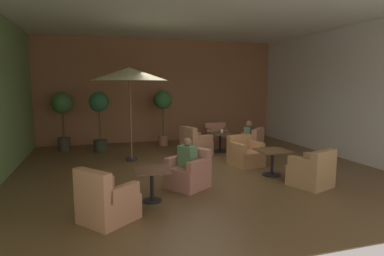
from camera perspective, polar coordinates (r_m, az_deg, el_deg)
ground_plane at (r=8.47m, az=0.89°, el=-7.29°), size 9.19×9.00×0.02m
wall_back_brick at (r=12.51m, az=-5.37°, el=6.48°), size 9.19×0.08×3.84m
wall_right_plain at (r=10.52m, az=25.40°, el=5.54°), size 0.08×9.00×3.84m
ceiling_slab at (r=8.36m, az=0.95°, el=19.37°), size 9.19×9.00×0.06m
cafe_table_front_left at (r=10.54m, az=4.97°, el=-1.84°), size 0.70×0.70×0.62m
armchair_front_left_north at (r=9.94m, az=0.58°, el=-3.00°), size 0.98×0.93×0.91m
armchair_front_left_east at (r=10.22m, az=10.13°, el=-2.95°), size 1.10×1.10×0.84m
armchair_front_left_south at (r=11.54m, az=4.23°, el=-1.64°), size 0.89×0.88×0.82m
cafe_table_front_right at (r=6.14m, az=-7.09°, el=-8.58°), size 0.67×0.67×0.62m
armchair_front_right_north at (r=5.46m, az=-14.85°, el=-12.52°), size 1.05×1.04×0.89m
armchair_front_right_east at (r=6.95m, az=-0.61°, el=-7.92°), size 1.02×1.01×0.82m
cafe_table_mid_center at (r=8.04m, az=13.95°, el=-4.88°), size 0.74×0.74×0.62m
armchair_mid_center_north at (r=8.90m, az=9.31°, el=-4.58°), size 0.86×0.90×0.80m
armchair_mid_center_east at (r=7.45m, az=20.35°, el=-7.26°), size 0.92×0.95×0.84m
patio_umbrella_tall_red at (r=9.32m, az=-10.95°, el=9.23°), size 2.17×2.17×2.65m
potted_tree_left_corner at (r=10.87m, az=-16.00°, el=2.82°), size 0.64×0.64×1.94m
potted_tree_mid_left at (r=11.52m, az=-5.17°, el=3.84°), size 0.65×0.65×1.95m
potted_tree_mid_right at (r=11.36m, az=-21.84°, el=2.99°), size 0.69×0.69×1.93m
patron_blue_shirt at (r=6.82m, az=-0.81°, el=-4.74°), size 0.41×0.43×0.62m
patron_by_window at (r=10.17m, az=9.96°, el=-0.75°), size 0.42×0.42×0.65m
iced_drink_cup at (r=10.59m, az=5.28°, el=-0.50°), size 0.08×0.08×0.11m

